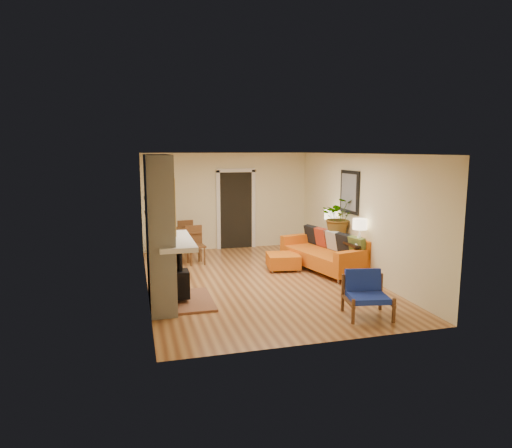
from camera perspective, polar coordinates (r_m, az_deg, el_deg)
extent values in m
plane|color=#BA8147|center=(9.56, 0.32, -7.01)|extent=(6.50, 6.50, 0.00)
plane|color=white|center=(9.17, 0.33, 8.78)|extent=(6.50, 6.50, 0.00)
plane|color=#F3E7BE|center=(12.41, -3.70, 2.87)|extent=(4.50, 0.00, 4.50)
plane|color=#F3E7BE|center=(6.26, 8.32, -3.55)|extent=(4.50, 0.00, 4.50)
plane|color=#F3E7BE|center=(8.95, -13.70, 0.14)|extent=(0.00, 6.50, 6.50)
plane|color=#F3E7BE|center=(10.11, 12.71, 1.20)|extent=(0.00, 6.50, 6.50)
cube|color=black|center=(12.46, -2.53, 1.75)|extent=(0.88, 0.06, 2.10)
cube|color=white|center=(12.36, -4.74, 1.66)|extent=(0.10, 0.08, 2.18)
cube|color=white|center=(12.57, -0.34, 1.82)|extent=(0.10, 0.08, 2.18)
cube|color=white|center=(12.36, -2.56, 6.71)|extent=(1.08, 0.08, 0.10)
cube|color=black|center=(10.40, 11.63, 3.95)|extent=(0.04, 0.85, 0.95)
cube|color=slate|center=(10.38, 11.50, 3.95)|extent=(0.01, 0.70, 0.80)
cube|color=black|center=(9.28, -13.54, 1.21)|extent=(0.06, 0.95, 0.02)
cube|color=black|center=(9.24, -13.61, 3.06)|extent=(0.06, 0.95, 0.02)
cube|color=white|center=(7.89, -12.12, 3.11)|extent=(0.42, 1.50, 1.48)
cube|color=white|center=(8.13, -11.81, -6.03)|extent=(0.42, 1.50, 1.12)
cube|color=white|center=(8.02, -10.15, -2.08)|extent=(0.60, 1.68, 0.08)
cube|color=black|center=(8.17, -10.27, -6.70)|extent=(0.03, 0.72, 0.78)
cube|color=brown|center=(8.33, -8.13, -9.44)|extent=(0.75, 1.30, 0.04)
cube|color=black|center=(8.21, -9.44, -7.40)|extent=(0.30, 0.36, 0.48)
cylinder|color=black|center=(8.10, -9.52, -4.42)|extent=(0.10, 0.10, 0.40)
cube|color=gold|center=(7.92, -10.46, 2.38)|extent=(0.04, 0.95, 0.95)
cube|color=silver|center=(7.92, -10.32, 2.39)|extent=(0.01, 0.82, 0.82)
cylinder|color=silver|center=(9.49, 10.27, -6.95)|extent=(0.05, 0.05, 0.11)
cylinder|color=silver|center=(9.96, 13.64, -6.29)|extent=(0.05, 0.05, 0.11)
cylinder|color=silver|center=(11.04, 3.83, -4.51)|extent=(0.05, 0.05, 0.11)
cylinder|color=silver|center=(11.45, 6.99, -4.06)|extent=(0.05, 0.05, 0.11)
cube|color=orange|center=(10.41, 8.50, -4.24)|extent=(1.45, 2.39, 0.32)
cube|color=orange|center=(10.56, 10.17, -2.17)|extent=(0.72, 2.22, 0.37)
cube|color=orange|center=(9.58, 12.22, -3.90)|extent=(0.98, 0.41, 0.21)
cube|color=orange|center=(11.17, 5.39, -1.86)|extent=(0.98, 0.41, 0.21)
cube|color=#54642A|center=(9.82, 12.59, -2.82)|extent=(0.31, 0.46, 0.44)
cube|color=black|center=(10.13, 11.01, -2.39)|extent=(0.31, 0.46, 0.44)
cube|color=#ADABA7|center=(10.46, 9.53, -1.99)|extent=(0.31, 0.46, 0.44)
cube|color=#9F331D|center=(10.75, 8.32, -1.66)|extent=(0.31, 0.46, 0.44)
cube|color=black|center=(11.09, 7.00, -1.29)|extent=(0.31, 0.46, 0.44)
cylinder|color=silver|center=(10.08, 2.10, -5.99)|extent=(0.04, 0.04, 0.06)
cylinder|color=silver|center=(10.18, 5.28, -5.86)|extent=(0.04, 0.04, 0.06)
cylinder|color=silver|center=(10.62, 1.60, -5.19)|extent=(0.04, 0.04, 0.06)
cylinder|color=silver|center=(10.72, 4.62, -5.08)|extent=(0.04, 0.04, 0.06)
cube|color=orange|center=(10.35, 3.41, -4.57)|extent=(0.79, 0.79, 0.30)
cube|color=brown|center=(7.59, 11.41, -9.41)|extent=(0.17, 0.67, 0.05)
cube|color=brown|center=(7.34, 12.05, -10.68)|extent=(0.05, 0.05, 0.40)
cube|color=brown|center=(7.85, 10.81, -8.42)|extent=(0.05, 0.05, 0.63)
cube|color=brown|center=(7.79, 16.06, -9.10)|extent=(0.17, 0.67, 0.05)
cube|color=brown|center=(7.55, 16.85, -10.31)|extent=(0.05, 0.05, 0.40)
cube|color=brown|center=(8.04, 15.32, -8.15)|extent=(0.05, 0.05, 0.63)
cube|color=#1B33A5|center=(7.67, 13.78, -8.88)|extent=(0.69, 0.66, 0.09)
cube|color=#1B33A5|center=(7.85, 13.21, -6.78)|extent=(0.61, 0.26, 0.37)
cube|color=brown|center=(11.37, -9.04, -0.79)|extent=(0.78, 1.04, 0.04)
cylinder|color=brown|center=(10.99, -9.89, -3.12)|extent=(0.05, 0.05, 0.69)
cylinder|color=brown|center=(11.11, -7.16, -2.92)|extent=(0.05, 0.05, 0.69)
cylinder|color=brown|center=(11.79, -10.73, -2.30)|extent=(0.05, 0.05, 0.69)
cylinder|color=brown|center=(11.90, -8.17, -2.13)|extent=(0.05, 0.05, 0.69)
cube|color=brown|center=(10.86, -7.53, -2.74)|extent=(0.45, 0.45, 0.04)
cube|color=brown|center=(11.00, -7.80, -1.31)|extent=(0.41, 0.08, 0.44)
cylinder|color=brown|center=(10.72, -8.14, -4.13)|extent=(0.03, 0.03, 0.42)
cylinder|color=brown|center=(10.79, -6.44, -4.00)|extent=(0.03, 0.03, 0.42)
cylinder|color=brown|center=(11.03, -8.54, -3.76)|extent=(0.03, 0.03, 0.42)
cylinder|color=brown|center=(11.10, -6.89, -3.63)|extent=(0.03, 0.03, 0.42)
cube|color=brown|center=(12.06, -9.00, -1.58)|extent=(0.45, 0.45, 0.04)
cube|color=brown|center=(11.83, -8.82, -0.59)|extent=(0.41, 0.08, 0.44)
cylinder|color=brown|center=(11.91, -9.57, -2.81)|extent=(0.03, 0.03, 0.42)
cylinder|color=brown|center=(11.98, -8.03, -2.70)|extent=(0.03, 0.03, 0.42)
cylinder|color=brown|center=(12.22, -9.89, -2.51)|extent=(0.03, 0.03, 0.42)
cylinder|color=brown|center=(12.29, -8.40, -2.41)|extent=(0.03, 0.03, 0.42)
cube|color=black|center=(10.45, 10.78, -1.81)|extent=(0.34, 1.85, 0.05)
cube|color=black|center=(9.79, 12.89, -4.79)|extent=(0.30, 0.04, 0.68)
cube|color=black|center=(11.27, 8.84, -2.81)|extent=(0.30, 0.04, 0.68)
cone|color=white|center=(9.74, 12.80, -1.64)|extent=(0.18, 0.18, 0.30)
cylinder|color=white|center=(9.71, 12.84, -0.59)|extent=(0.03, 0.03, 0.06)
cylinder|color=#FFEABF|center=(9.69, 12.86, -0.01)|extent=(0.30, 0.30, 0.22)
cone|color=white|center=(11.02, 9.27, -0.27)|extent=(0.18, 0.18, 0.30)
cylinder|color=white|center=(10.99, 9.30, 0.65)|extent=(0.03, 0.03, 0.06)
cylinder|color=#FFEABF|center=(10.98, 9.31, 1.17)|extent=(0.30, 0.30, 0.22)
imported|color=#1E5919|center=(10.54, 10.35, 0.90)|extent=(0.95, 0.88, 0.89)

